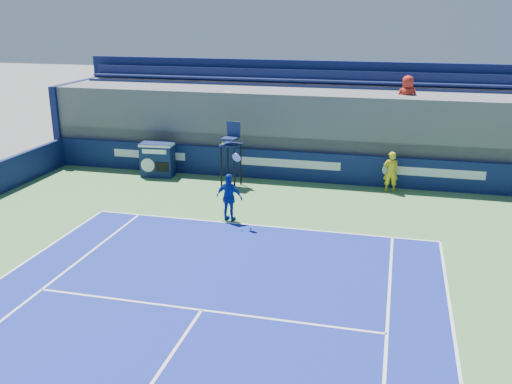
% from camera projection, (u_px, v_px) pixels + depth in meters
% --- Properties ---
extents(ball_person, '(0.59, 0.41, 1.53)m').
position_uv_depth(ball_person, '(391.00, 172.00, 21.15)').
color(ball_person, gold).
rests_on(ball_person, apron).
extents(back_hoarding, '(20.40, 0.21, 1.20)m').
position_uv_depth(back_hoarding, '(290.00, 166.00, 22.64)').
color(back_hoarding, '#0C1847').
rests_on(back_hoarding, ground).
extents(match_clock, '(1.38, 0.83, 1.40)m').
position_uv_depth(match_clock, '(157.00, 159.00, 23.16)').
color(match_clock, '#0E1A46').
rests_on(match_clock, ground).
extents(umpire_chair, '(0.81, 0.81, 2.48)m').
position_uv_depth(umpire_chair, '(231.00, 147.00, 21.67)').
color(umpire_chair, black).
rests_on(umpire_chair, ground).
extents(tennis_player, '(0.97, 0.56, 2.57)m').
position_uv_depth(tennis_player, '(229.00, 197.00, 18.21)').
color(tennis_player, '#13339C').
rests_on(tennis_player, apron).
extents(stadium_seating, '(21.00, 4.05, 4.40)m').
position_uv_depth(stadium_seating, '(299.00, 125.00, 24.16)').
color(stadium_seating, '#56565B').
rests_on(stadium_seating, ground).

